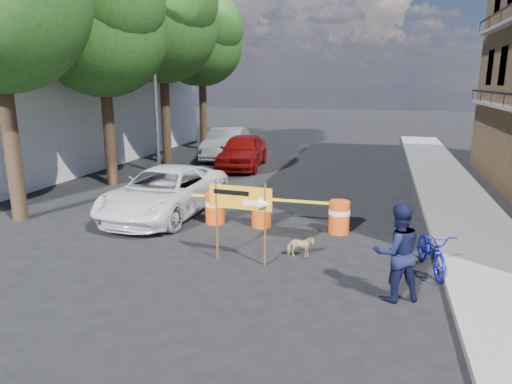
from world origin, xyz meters
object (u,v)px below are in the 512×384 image
Objects in this scene: suv_white at (165,192)px; detour_sign at (248,204)px; bicycle at (434,231)px; sedan_red at (243,151)px; barrel_mid_left at (215,208)px; barrel_mid_right at (261,211)px; barrel_far_right at (339,216)px; barrel_far_left at (158,205)px; pedestrian at (397,252)px; dog at (301,247)px; sedan_silver at (227,143)px.

detour_sign is at bearing -37.67° from suv_white.
bicycle is 13.15m from sedan_red.
sedan_red is (-1.81, 8.72, 0.34)m from barrel_mid_left.
barrel_mid_right and barrel_far_right have the same top height.
barrel_far_right is 0.17× the size of suv_white.
pedestrian is (6.73, -3.47, 0.48)m from barrel_far_left.
barrel_far_right is 3.40m from detour_sign.
pedestrian is 7.92m from suv_white.
dog is at bearing -53.96° from barrel_mid_right.
pedestrian reaches higher than barrel_far_right.
sedan_silver reaches higher than barrel_far_left.
barrel_mid_left is 0.19× the size of sedan_red.
dog is at bearing -69.96° from sedan_silver.
sedan_silver is (-8.39, 14.66, -0.12)m from pedestrian.
barrel_far_left is at bearing -87.31° from sedan_silver.
barrel_mid_left reaches higher than dog.
sedan_red is at bearing 90.38° from barrel_far_left.
barrel_mid_left is at bearing -59.35° from pedestrian.
detour_sign is 2.99× the size of dog.
dog is (-2.10, 1.62, -0.68)m from pedestrian.
barrel_far_right is 0.49× the size of bicycle.
suv_white reaches higher than barrel_mid_right.
barrel_mid_left is at bearing -179.21° from barrel_far_right.
barrel_far_left is at bearing -177.73° from barrel_far_right.
barrel_far_right is 5.42m from suv_white.
sedan_silver is (-1.59, 10.59, 0.10)m from suv_white.
barrel_mid_left is 3.38m from detour_sign.
bicycle is at bearing -14.66° from suv_white.
pedestrian is 16.89m from sedan_silver.
suv_white is (-0.06, 0.59, 0.26)m from barrel_far_left.
barrel_far_left is at bearing 60.62° from dog.
pedestrian reaches higher than suv_white.
detour_sign reaches higher than pedestrian.
barrel_far_right is at bearing 0.79° from barrel_mid_left.
barrel_mid_right is 0.47× the size of pedestrian.
bicycle is (0.81, 1.62, -0.04)m from pedestrian.
dog is at bearing -72.03° from sedan_red.
barrel_far_right is 10.22m from sedan_red.
sedan_red is 2.81m from sedan_silver.
detour_sign is (3.56, -2.53, 0.93)m from barrel_far_left.
dog is (-2.90, 0.00, -0.64)m from bicycle.
barrel_far_left is 0.65m from suv_white.
barrel_mid_left is 1.40m from barrel_mid_right.
pedestrian is 14.09m from sedan_red.
sedan_red is (-3.62, 11.41, -0.59)m from detour_sign.
sedan_red is at bearing -61.11° from sedan_silver.
barrel_far_left and barrel_mid_right have the same top height.
barrel_mid_right is 1.00× the size of barrel_far_right.
barrel_mid_right is 5.16m from pedestrian.
bicycle is (4.40, -2.05, 0.44)m from barrel_mid_right.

